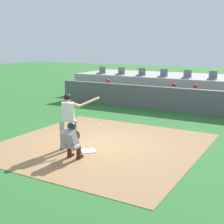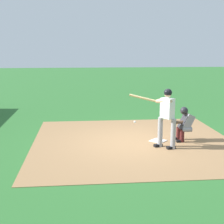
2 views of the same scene
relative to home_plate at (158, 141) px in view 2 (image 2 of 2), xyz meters
The scene contains 5 objects.
ground_plane 0.80m from the home_plate, 90.00° to the left, with size 80.00×80.00×0.00m, color #2D6B2D.
dirt_infield 0.80m from the home_plate, 90.00° to the left, with size 6.40×6.40×0.01m, color #9E754C.
home_plate is the anchor object (origin of this frame).
batter_at_plate 1.22m from the home_plate, behind, with size 0.77×1.33×1.80m.
catcher_crouched 1.00m from the home_plate, 91.57° to the right, with size 0.50×1.97×1.13m.
Camera 2 is at (-10.00, 1.68, 2.98)m, focal length 52.51 mm.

